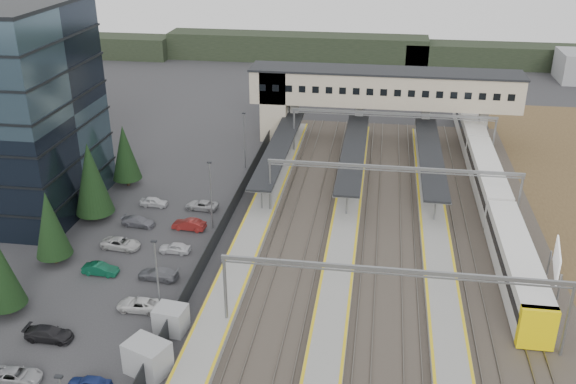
% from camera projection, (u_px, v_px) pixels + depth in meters
% --- Properties ---
extents(ground, '(220.00, 220.00, 0.00)m').
position_uv_depth(ground, '(266.00, 279.00, 63.31)').
color(ground, '#2B2B2D').
rests_on(ground, ground).
extents(conifer_row, '(4.42, 49.82, 9.50)m').
position_uv_depth(conifer_row, '(30.00, 239.00, 60.80)').
color(conifer_row, black).
rests_on(conifer_row, ground).
extents(car_park, '(10.43, 44.51, 1.27)m').
position_uv_depth(car_park, '(108.00, 303.00, 58.56)').
color(car_park, '#9B9C9F').
rests_on(car_park, ground).
extents(lampposts, '(0.50, 53.25, 8.07)m').
position_uv_depth(lampposts, '(188.00, 229.00, 63.72)').
color(lampposts, gray).
rests_on(lampposts, ground).
extents(fence, '(0.08, 90.00, 2.00)m').
position_uv_depth(fence, '(214.00, 242.00, 68.28)').
color(fence, '#26282B').
rests_on(fence, ground).
extents(relay_cabin_near, '(3.96, 3.48, 2.75)m').
position_uv_depth(relay_cabin_near, '(148.00, 358.00, 50.36)').
color(relay_cabin_near, gray).
rests_on(relay_cabin_near, ground).
extents(relay_cabin_far, '(2.85, 2.47, 2.39)m').
position_uv_depth(relay_cabin_far, '(171.00, 319.00, 55.29)').
color(relay_cabin_far, gray).
rests_on(relay_cabin_far, ground).
extents(rail_corridor, '(34.00, 90.00, 0.92)m').
position_uv_depth(rail_corridor, '(363.00, 259.00, 66.43)').
color(rail_corridor, '#353129').
rests_on(rail_corridor, ground).
extents(canopies, '(23.10, 30.00, 3.28)m').
position_uv_depth(canopies, '(354.00, 150.00, 85.04)').
color(canopies, black).
rests_on(canopies, ground).
extents(footbridge, '(40.40, 6.40, 11.20)m').
position_uv_depth(footbridge, '(365.00, 91.00, 96.77)').
color(footbridge, tan).
rests_on(footbridge, ground).
extents(gantries, '(28.40, 62.28, 7.17)m').
position_uv_depth(gantries, '(392.00, 220.00, 61.91)').
color(gantries, gray).
rests_on(gantries, ground).
extents(train, '(3.04, 63.54, 3.83)m').
position_uv_depth(train, '(487.00, 179.00, 80.53)').
color(train, silver).
rests_on(train, ground).
extents(billboard, '(1.08, 5.35, 4.48)m').
position_uv_depth(billboard, '(557.00, 262.00, 60.63)').
color(billboard, gray).
rests_on(billboard, ground).
extents(treeline_far, '(170.00, 19.00, 7.00)m').
position_uv_depth(treeline_far, '(446.00, 55.00, 141.91)').
color(treeline_far, black).
rests_on(treeline_far, ground).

